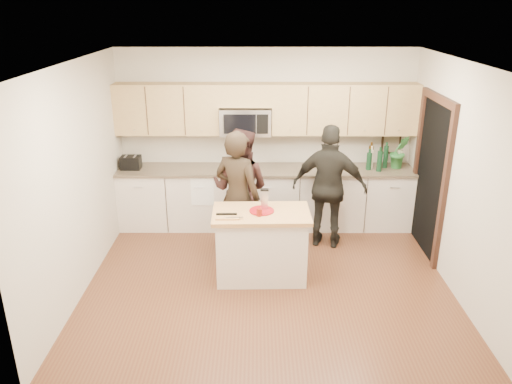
{
  "coord_description": "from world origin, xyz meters",
  "views": [
    {
      "loc": [
        -0.14,
        -5.54,
        3.33
      ],
      "look_at": [
        -0.15,
        0.35,
        1.07
      ],
      "focal_mm": 35.0,
      "sensor_mm": 36.0,
      "label": 1
    }
  ],
  "objects_px": {
    "island": "(261,244)",
    "woman_right": "(329,187)",
    "woman_left": "(238,196)",
    "woman_center": "(240,189)",
    "toaster": "(131,163)"
  },
  "relations": [
    {
      "from": "island",
      "to": "woman_center",
      "type": "distance_m",
      "value": 1.02
    },
    {
      "from": "woman_left",
      "to": "woman_center",
      "type": "bearing_deg",
      "value": -66.05
    },
    {
      "from": "woman_left",
      "to": "woman_center",
      "type": "distance_m",
      "value": 0.33
    },
    {
      "from": "island",
      "to": "woman_right",
      "type": "distance_m",
      "value": 1.39
    },
    {
      "from": "toaster",
      "to": "woman_left",
      "type": "xyz_separation_m",
      "value": [
        1.65,
        -1.02,
        -0.14
      ]
    },
    {
      "from": "toaster",
      "to": "woman_center",
      "type": "distance_m",
      "value": 1.82
    },
    {
      "from": "woman_right",
      "to": "toaster",
      "type": "bearing_deg",
      "value": 2.01
    },
    {
      "from": "island",
      "to": "woman_left",
      "type": "bearing_deg",
      "value": 118.38
    },
    {
      "from": "island",
      "to": "woman_left",
      "type": "distance_m",
      "value": 0.77
    },
    {
      "from": "woman_center",
      "to": "island",
      "type": "bearing_deg",
      "value": 129.67
    },
    {
      "from": "toaster",
      "to": "woman_right",
      "type": "relative_size",
      "value": 0.16
    },
    {
      "from": "toaster",
      "to": "woman_center",
      "type": "bearing_deg",
      "value": -22.32
    },
    {
      "from": "toaster",
      "to": "woman_center",
      "type": "xyz_separation_m",
      "value": [
        1.68,
        -0.69,
        -0.17
      ]
    },
    {
      "from": "island",
      "to": "woman_left",
      "type": "height_order",
      "value": "woman_left"
    },
    {
      "from": "island",
      "to": "woman_right",
      "type": "height_order",
      "value": "woman_right"
    }
  ]
}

